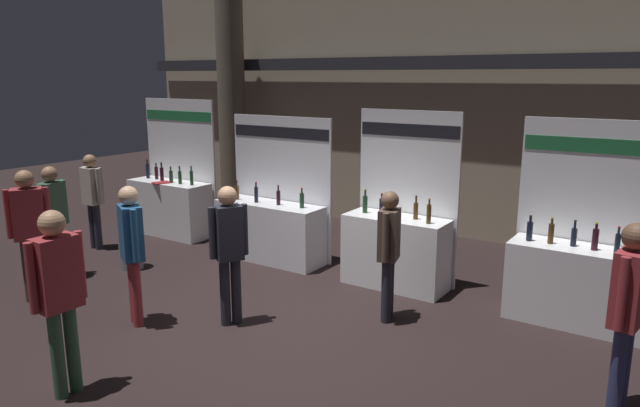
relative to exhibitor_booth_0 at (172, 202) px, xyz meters
The scene contains 15 objects.
ground_plane 4.79m from the exhibitor_booth_0, 27.88° to the right, with size 29.23×29.23×0.00m, color black.
hall_colonnade 5.53m from the exhibitor_booth_0, 34.08° to the left, with size 14.62×1.16×5.82m.
exhibitor_booth_0 is the anchor object (origin of this frame).
exhibitor_booth_1 2.57m from the exhibitor_booth_0, ahead, with size 1.95×0.66×2.34m.
exhibitor_booth_2 4.83m from the exhibitor_booth_0, ahead, with size 1.55×0.66×2.50m.
exhibitor_booth_3 7.26m from the exhibitor_booth_0, ahead, with size 1.73×0.66×2.47m.
trash_bin 2.06m from the exhibitor_booth_0, 60.53° to the right, with size 0.36×0.36×0.68m.
visitor_0 4.51m from the exhibitor_booth_0, 33.54° to the right, with size 0.36×0.42×1.72m.
visitor_1 1.51m from the exhibitor_booth_0, 104.89° to the right, with size 0.49×0.25×1.66m.
visitor_2 5.45m from the exhibitor_booth_0, 14.03° to the right, with size 0.30×0.48×1.63m.
visitor_3 3.55m from the exhibitor_booth_0, 72.95° to the right, with size 0.42×0.47×1.79m.
visitor_5 8.21m from the exhibitor_booth_0, 14.25° to the right, with size 0.28×0.56×1.77m.
visitor_6 2.78m from the exhibitor_booth_0, 79.28° to the right, with size 0.30×0.53×1.70m.
visitor_7 5.78m from the exhibitor_booth_0, 52.16° to the right, with size 0.24×0.55×1.81m.
visitor_8 4.20m from the exhibitor_booth_0, 48.34° to the right, with size 0.48×0.37×1.72m.
Camera 1 is at (4.13, -5.19, 2.98)m, focal length 32.59 mm.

